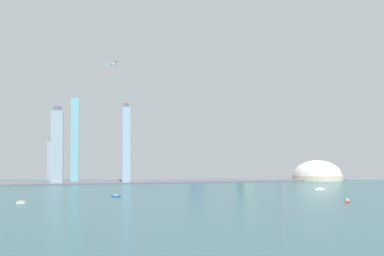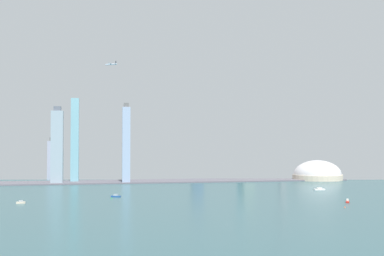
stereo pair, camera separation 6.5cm
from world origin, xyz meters
name	(u,v)px [view 1 (the left image)]	position (x,y,z in m)	size (l,w,h in m)	color
ground_plane	(227,223)	(0.00, 0.00, 0.00)	(6000.00, 6000.00, 0.00)	#32585E
waterfront_pier	(167,181)	(0.00, 488.26, 1.20)	(746.35, 74.77, 2.40)	slate
observation_tower	(282,107)	(254.24, 510.60, 156.69)	(34.20, 34.20, 356.03)	gray
stadium_dome	(317,175)	(322.11, 483.31, 10.20)	(106.88, 106.88, 60.86)	beige
skyscraper_0	(241,156)	(182.87, 582.31, 48.23)	(17.02, 13.46, 99.06)	#77A7BC
skyscraper_1	(75,140)	(-184.27, 504.00, 84.08)	(15.59, 13.69, 168.15)	#76B1C2
skyscraper_2	(53,160)	(-236.01, 583.32, 42.75)	(20.73, 15.23, 90.27)	#A0A7C0
skyscraper_3	(126,144)	(-83.70, 470.18, 75.95)	(15.41, 23.91, 157.13)	#94AACC
skyscraper_4	(57,146)	(-215.34, 474.36, 71.94)	(22.55, 17.44, 149.30)	#92A6B5
skyscraper_5	(197,162)	(76.05, 562.85, 35.17)	(23.95, 27.59, 72.93)	slate
skyscraper_6	(248,163)	(187.57, 546.10, 34.13)	(25.47, 23.65, 68.26)	gray
boat_0	(21,202)	(-230.46, 187.81, 1.57)	(11.56, 5.20, 4.16)	beige
boat_1	(348,201)	(196.89, 121.93, 1.74)	(8.87, 11.98, 4.80)	red
boat_2	(319,189)	(231.20, 279.91, 1.54)	(18.26, 7.59, 4.22)	white
boat_3	(116,196)	(-106.60, 240.04, 1.47)	(14.93, 9.42, 4.09)	#1C478C
channel_buoy_0	(112,198)	(-112.68, 220.45, 1.10)	(1.36, 1.36, 2.20)	green
channel_buoy_1	(345,207)	(169.77, 78.50, 0.87)	(1.77, 1.77, 1.74)	#E54C19
airplane	(111,64)	(-113.61, 509.74, 239.78)	(24.35, 21.74, 7.65)	silver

